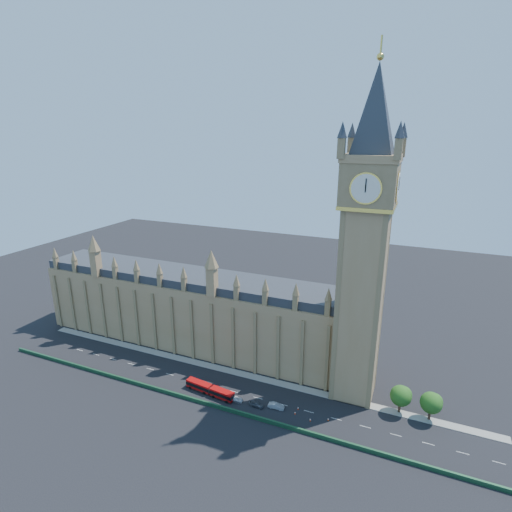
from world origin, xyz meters
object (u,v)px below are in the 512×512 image
at_px(red_bus, 210,390).
at_px(car_silver, 276,406).
at_px(car_grey, 256,404).
at_px(car_white, 235,399).

distance_m(red_bus, car_silver, 21.28).
relative_size(red_bus, car_silver, 3.55).
distance_m(red_bus, car_grey, 15.52).
xyz_separation_m(car_grey, car_white, (-7.01, -0.17, -0.03)).
height_order(car_grey, car_white, car_grey).
relative_size(car_grey, car_silver, 0.93).
bearing_deg(car_white, car_grey, -95.88).
bearing_deg(car_grey, red_bus, 96.81).
xyz_separation_m(red_bus, car_silver, (21.21, 1.61, -0.72)).
xyz_separation_m(car_grey, car_silver, (5.70, 1.49, 0.03)).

